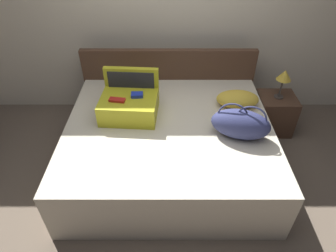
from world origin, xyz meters
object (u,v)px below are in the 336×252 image
Objects in this scene: hard_case_large at (129,103)px; pillow_near_headboard at (237,99)px; table_lamp at (283,76)px; bed at (168,146)px; nightstand at (273,113)px; duffel_bag at (240,124)px.

pillow_near_headboard is at bearing 11.43° from hard_case_large.
table_lamp is at bearing 18.89° from hard_case_large.
bed is 4.24× the size of nightstand.
nightstand is (1.31, 0.65, -0.05)m from bed.
table_lamp is at bearing 28.25° from pillow_near_headboard.
bed is 3.46× the size of hard_case_large.
pillow_near_headboard is (0.07, 0.50, -0.06)m from duffel_bag.
table_lamp is (1.31, 0.65, 0.48)m from bed.
hard_case_large reaches higher than pillow_near_headboard.
duffel_bag is at bearing -98.37° from pillow_near_headboard.
pillow_near_headboard is at bearing 25.01° from bed.
nightstand is at bearing 51.44° from duffel_bag.
table_lamp reaches higher than pillow_near_headboard.
bed is 5.78× the size of table_lamp.
table_lamp is (0.00, -0.00, 0.52)m from nightstand.
hard_case_large is 0.99× the size of duffel_bag.
nightstand is at bearing 28.25° from pillow_near_headboard.
bed is 1.54m from table_lamp.
table_lamp is (0.65, 0.81, 0.04)m from duffel_bag.
duffel_bag is 1.04m from table_lamp.
bed is 3.43× the size of duffel_bag.
pillow_near_headboard reaches higher than nightstand.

